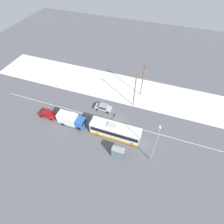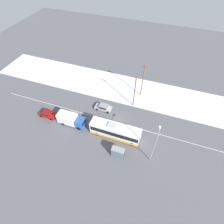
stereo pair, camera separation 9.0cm
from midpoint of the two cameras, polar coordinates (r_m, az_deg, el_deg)
name	(u,v)px [view 2 (the right image)]	position (r m, az deg, el deg)	size (l,w,h in m)	color
ground_plane	(116,122)	(40.63, 1.43, -3.43)	(120.00, 120.00, 0.00)	#56565B
snow_lot	(130,90)	(48.65, 5.96, 7.14)	(80.00, 11.39, 0.12)	white
lane_marking_center	(116,122)	(40.63, 1.43, -3.43)	(60.00, 0.12, 0.00)	silver
city_bus	(115,131)	(37.07, 1.18, -6.22)	(10.78, 2.57, 3.53)	white
box_truck	(71,119)	(40.28, -13.25, -2.28)	(6.27, 2.30, 2.84)	silver
sedan_car	(103,107)	(42.79, -2.74, 1.60)	(4.07, 1.80, 1.44)	#9E9EA3
parked_car_near_truck	(47,114)	(44.00, -20.31, -0.54)	(4.00, 1.80, 1.48)	maroon
pedestrian_at_stop	(119,149)	(35.58, 2.39, -11.95)	(0.60, 0.27, 1.68)	#23232D
bus_shelter	(118,152)	(34.46, 1.91, -13.07)	(2.56, 1.20, 2.40)	gray
streetlamp	(155,144)	(32.17, 13.94, -10.14)	(0.36, 2.26, 8.42)	#9EA3A8
utility_pole_roadside	(135,91)	(41.36, 7.48, 6.80)	(1.80, 0.24, 9.10)	brown
utility_pole_snowlot	(143,80)	(44.51, 10.05, 10.12)	(1.80, 0.24, 9.36)	brown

